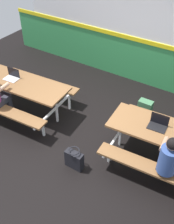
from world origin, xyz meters
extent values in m
cube|color=black|center=(0.00, 0.00, -0.01)|extent=(10.00, 10.00, 0.02)
cube|color=#338C4C|center=(0.00, 2.56, 0.55)|extent=(8.00, 0.12, 1.10)
cube|color=yellow|center=(0.00, 2.49, 1.15)|extent=(8.00, 0.03, 0.10)
cube|color=silver|center=(0.00, 2.56, 1.90)|extent=(6.72, 0.12, 1.40)
cube|color=brown|center=(-1.58, 0.01, 0.72)|extent=(2.11, 0.90, 0.04)
cube|color=brown|center=(-1.54, -0.62, 0.43)|extent=(1.98, 0.42, 0.04)
cube|color=brown|center=(-1.63, 0.64, 0.43)|extent=(1.98, 0.42, 0.04)
cube|color=white|center=(-2.47, 0.45, 0.21)|extent=(0.04, 0.04, 0.41)
cube|color=white|center=(-0.73, 0.07, 0.35)|extent=(0.04, 0.04, 0.70)
cube|color=white|center=(-0.73, 0.07, 0.39)|extent=(0.15, 1.55, 0.04)
cube|color=white|center=(-0.70, -0.43, 0.21)|extent=(0.04, 0.04, 0.41)
cube|color=white|center=(-0.77, 0.58, 0.21)|extent=(0.04, 0.04, 0.41)
cube|color=brown|center=(1.58, 0.25, 0.72)|extent=(2.11, 0.90, 0.04)
cube|color=brown|center=(1.63, -0.38, 0.43)|extent=(1.98, 0.42, 0.04)
cube|color=brown|center=(1.54, 0.89, 0.43)|extent=(1.98, 0.42, 0.04)
cube|color=white|center=(0.73, 0.19, 0.35)|extent=(0.04, 0.04, 0.70)
cube|color=white|center=(0.73, 0.19, 0.39)|extent=(0.15, 1.55, 0.04)
cube|color=white|center=(0.77, -0.32, 0.21)|extent=(0.04, 0.04, 0.41)
cube|color=white|center=(0.70, 0.70, 0.21)|extent=(0.04, 0.04, 0.41)
cylinder|color=#2D2D38|center=(-1.90, -0.33, 0.23)|extent=(0.11, 0.11, 0.45)
cylinder|color=#2D2D38|center=(-1.73, -0.31, 0.23)|extent=(0.11, 0.11, 0.45)
cube|color=#2D2D38|center=(-1.80, -0.47, 0.51)|extent=(0.33, 0.40, 0.12)
cylinder|color=tan|center=(-1.67, -0.43, 0.85)|extent=(0.10, 0.31, 0.08)
cylinder|color=#2D2D38|center=(1.69, -0.05, 0.23)|extent=(0.11, 0.11, 0.45)
cylinder|color=#2D2D38|center=(1.87, -0.04, 0.23)|extent=(0.11, 0.11, 0.45)
cube|color=#2D2D38|center=(1.79, -0.20, 0.51)|extent=(0.33, 0.40, 0.12)
cylinder|color=#334C8C|center=(1.80, -0.37, 0.75)|extent=(0.30, 0.30, 0.48)
cylinder|color=#A57A5B|center=(1.65, -0.18, 0.85)|extent=(0.10, 0.31, 0.08)
sphere|color=#A57A5B|center=(1.80, -0.35, 1.08)|extent=(0.20, 0.20, 0.20)
sphere|color=black|center=(1.80, -0.38, 1.11)|extent=(0.18, 0.18, 0.18)
cube|color=silver|center=(-1.88, -0.01, 0.75)|extent=(0.34, 0.24, 0.01)
cube|color=black|center=(-1.89, 0.09, 0.86)|extent=(0.32, 0.03, 0.21)
cube|color=black|center=(1.38, 0.24, 0.75)|extent=(0.34, 0.24, 0.01)
cube|color=black|center=(1.38, 0.34, 0.86)|extent=(0.32, 0.03, 0.21)
cube|color=#3F724C|center=(0.80, 1.24, 0.22)|extent=(0.30, 0.18, 0.44)
cube|color=#3F724C|center=(0.80, 1.35, 0.15)|extent=(0.21, 0.04, 0.19)
cube|color=black|center=(0.30, -0.76, 0.18)|extent=(0.34, 0.14, 0.36)
torus|color=black|center=(0.30, -0.76, 0.42)|extent=(0.21, 0.21, 0.02)
camera|label=1|loc=(2.23, -3.32, 3.93)|focal=43.19mm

